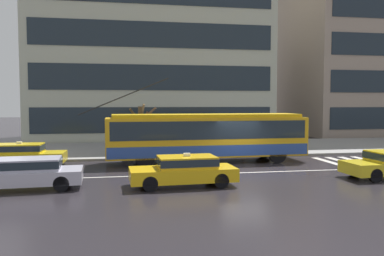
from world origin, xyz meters
TOP-DOWN VIEW (x-y plane):
  - ground_plane at (0.00, 0.00)m, footprint 160.00×160.00m
  - sidewalk_slab at (0.00, 9.10)m, footprint 80.00×10.00m
  - crosswalk_stripe_edge_near at (5.64, 1.05)m, footprint 0.44×4.40m
  - crosswalk_stripe_inner_a at (6.54, 1.05)m, footprint 0.44×4.40m
  - crosswalk_stripe_center at (7.44, 1.05)m, footprint 0.44×4.40m
  - crosswalk_stripe_inner_b at (8.34, 1.05)m, footprint 0.44×4.40m
  - lane_centre_line at (0.00, -1.20)m, footprint 72.00×0.14m
  - trolleybus at (-1.54, 2.50)m, footprint 13.14×2.83m
  - taxi_oncoming_near at (-3.87, -3.77)m, footprint 4.51×1.92m
  - taxi_queued_behind_bus at (-11.91, 2.71)m, footprint 4.49×1.79m
  - private_car_oncoming at (-10.33, -3.27)m, footprint 4.69×2.04m
  - bus_shelter at (-3.39, 5.54)m, footprint 3.98×1.67m
  - pedestrian_at_shelter at (-6.33, 5.36)m, footprint 1.08×1.08m
  - pedestrian_approaching_curb at (-0.30, 6.24)m, footprint 1.36×1.36m
  - pedestrian_walking_past at (1.49, 5.20)m, footprint 1.09×1.09m
  - street_tree_bare at (-5.22, 6.87)m, footprint 2.00×1.68m
  - office_tower_corner_left at (-3.60, 19.70)m, footprint 22.55×11.22m

SIDE VIEW (x-z plane):
  - ground_plane at x=0.00m, z-range 0.00..0.00m
  - lane_centre_line at x=0.00m, z-range 0.00..0.01m
  - crosswalk_stripe_edge_near at x=5.64m, z-range 0.00..0.01m
  - crosswalk_stripe_inner_a at x=6.54m, z-range 0.00..0.01m
  - crosswalk_stripe_center at x=7.44m, z-range 0.00..0.01m
  - crosswalk_stripe_inner_b at x=8.34m, z-range 0.00..0.01m
  - sidewalk_slab at x=0.00m, z-range 0.00..0.14m
  - taxi_oncoming_near at x=-3.87m, z-range 0.01..1.40m
  - taxi_queued_behind_bus at x=-11.91m, z-range 0.01..1.40m
  - private_car_oncoming at x=-10.33m, z-range 0.07..1.33m
  - trolleybus at x=-1.54m, z-range -0.89..4.03m
  - pedestrian_at_shelter at x=-6.33m, z-range 0.70..2.68m
  - pedestrian_walking_past at x=1.49m, z-range 0.77..2.79m
  - pedestrian_approaching_curb at x=-0.30m, z-range 0.79..2.82m
  - street_tree_bare at x=-5.22m, z-range 0.31..3.62m
  - bus_shelter at x=-3.39m, z-range 0.77..3.33m
  - office_tower_corner_left at x=-3.60m, z-range 0.01..22.53m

